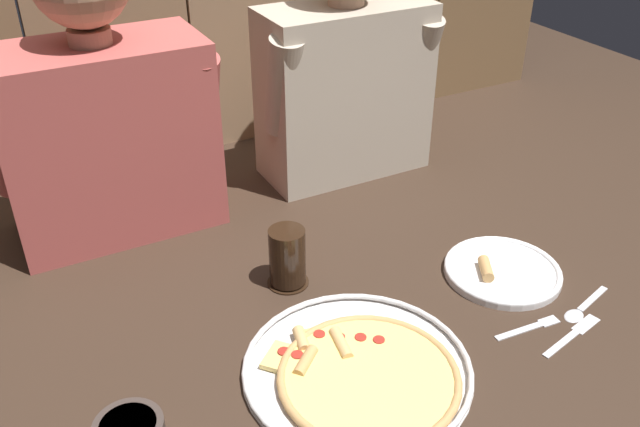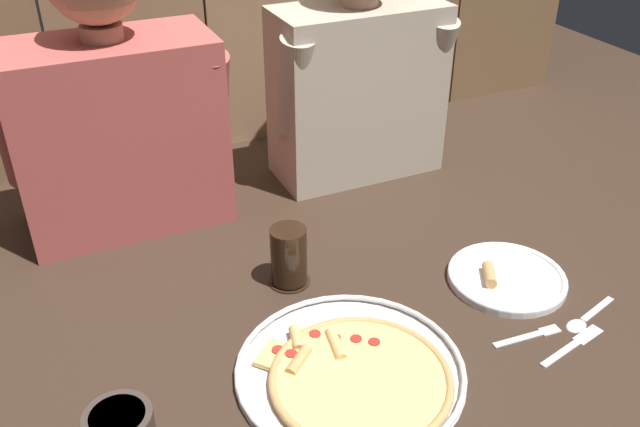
% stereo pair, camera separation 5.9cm
% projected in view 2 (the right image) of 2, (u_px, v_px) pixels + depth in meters
% --- Properties ---
extents(ground_plane, '(3.20, 3.20, 0.00)m').
position_uv_depth(ground_plane, '(352.00, 326.00, 1.19)').
color(ground_plane, '#332319').
extents(pizza_tray, '(0.37, 0.37, 0.03)m').
position_uv_depth(pizza_tray, '(353.00, 372.00, 1.08)').
color(pizza_tray, silver).
rests_on(pizza_tray, ground).
extents(dinner_plate, '(0.22, 0.22, 0.03)m').
position_uv_depth(dinner_plate, '(506.00, 277.00, 1.30)').
color(dinner_plate, white).
rests_on(dinner_plate, ground).
extents(drinking_glass, '(0.08, 0.08, 0.12)m').
position_uv_depth(drinking_glass, '(289.00, 257.00, 1.27)').
color(drinking_glass, black).
rests_on(drinking_glass, ground).
extents(dipping_bowl, '(0.10, 0.10, 0.04)m').
position_uv_depth(dipping_bowl, '(119.00, 423.00, 0.98)').
color(dipping_bowl, '#3D332D').
rests_on(dipping_bowl, ground).
extents(table_fork, '(0.13, 0.03, 0.01)m').
position_uv_depth(table_fork, '(530.00, 335.00, 1.17)').
color(table_fork, silver).
rests_on(table_fork, ground).
extents(table_knife, '(0.15, 0.05, 0.01)m').
position_uv_depth(table_knife, '(572.00, 345.00, 1.14)').
color(table_knife, silver).
rests_on(table_knife, ground).
extents(table_spoon, '(0.14, 0.06, 0.01)m').
position_uv_depth(table_spoon, '(584.00, 319.00, 1.20)').
color(table_spoon, silver).
rests_on(table_spoon, ground).
extents(diner_left, '(0.45, 0.22, 0.61)m').
position_uv_depth(diner_left, '(113.00, 101.00, 1.36)').
color(diner_left, '#AD4C47').
rests_on(diner_left, ground).
extents(diner_right, '(0.43, 0.20, 0.61)m').
position_uv_depth(diner_right, '(358.00, 59.00, 1.55)').
color(diner_right, '#B2A38E').
rests_on(diner_right, ground).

